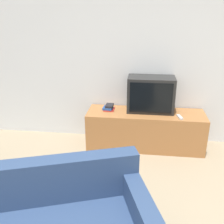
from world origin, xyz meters
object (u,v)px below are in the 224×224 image
at_px(tv_stand, 145,130).
at_px(book_stack, 109,108).
at_px(television, 151,94).
at_px(remote_on_stand, 180,117).

relative_size(tv_stand, book_stack, 9.55).
xyz_separation_m(television, remote_on_stand, (0.41, -0.22, -0.24)).
bearing_deg(television, book_stack, -176.01).
height_order(tv_stand, television, television).
height_order(book_stack, remote_on_stand, book_stack).
distance_m(tv_stand, book_stack, 0.64).
bearing_deg(remote_on_stand, tv_stand, 163.16).
bearing_deg(book_stack, television, 3.99).
bearing_deg(tv_stand, book_stack, 175.88).
distance_m(television, remote_on_stand, 0.53).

